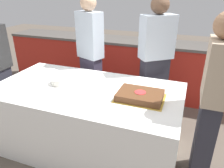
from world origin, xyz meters
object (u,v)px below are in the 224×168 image
person_seated_right (212,101)px  cake (140,95)px  person_standing_back (91,55)px  plate_stack (61,81)px  person_cutting_cake (155,63)px

person_seated_right → cake: bearing=-88.4°
cake → person_standing_back: bearing=139.2°
cake → plate_stack: 0.91m
person_cutting_cake → person_standing_back: 0.89m
person_cutting_cake → plate_stack: bearing=0.5°
plate_stack → person_seated_right: 1.54m
plate_stack → person_seated_right: person_seated_right is taller
cake → person_seated_right: size_ratio=0.30×
plate_stack → person_standing_back: (0.02, 0.73, 0.09)m
person_standing_back → person_cutting_cake: bearing=-158.2°
person_seated_right → plate_stack: bearing=-91.0°
person_cutting_cake → person_standing_back: person_cutting_cake is taller
cake → person_cutting_cake: size_ratio=0.28×
cake → person_seated_right: person_seated_right is taller
plate_stack → person_standing_back: person_standing_back is taller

